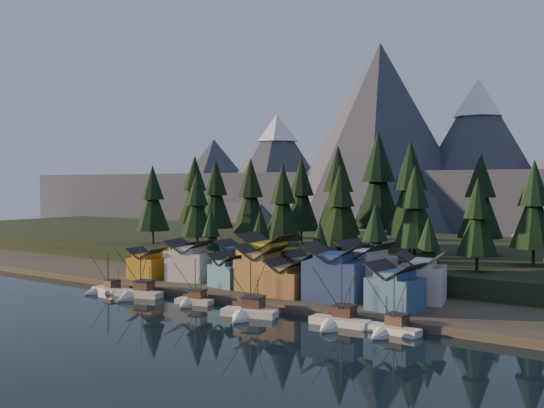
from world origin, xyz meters
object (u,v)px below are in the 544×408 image
Objects in this scene: house_back_1 at (237,259)px; house_front_0 at (146,262)px; boat_2 at (192,295)px; boat_1 at (136,287)px; boat_0 at (103,284)px; boat_4 at (247,304)px; boat_6 at (389,322)px; house_back_0 at (185,257)px; house_front_1 at (190,259)px; boat_5 at (337,314)px.

house_front_0 is at bearing -159.47° from house_back_1.
boat_1 is at bearing 172.96° from boat_2.
boat_2 is at bearing -84.10° from house_back_1.
boat_0 is 10.48m from boat_1.
boat_4 is 35.27m from house_back_1.
boat_4 is (16.28, -2.89, 0.37)m from boat_2.
boat_0 is 13.98m from house_front_0.
boat_1 reaches higher than boat_2.
house_front_0 is at bearing 98.69° from boat_0.
boat_6 reaches higher than boat_0.
boat_1 reaches higher than house_front_0.
boat_4 reaches higher than boat_6.
boat_4 is 1.50× the size of house_front_0.
house_back_1 is at bearing 59.42° from boat_1.
house_back_0 is (-6.85, 22.71, 3.67)m from boat_1.
boat_1 is (10.48, 0.16, 0.36)m from boat_0.
house_front_0 is (-26.00, 12.10, 3.28)m from boat_2.
boat_6 is (58.08, 1.89, -0.30)m from boat_1.
boat_2 is at bearing -6.97° from boat_1.
house_back_0 is at bearing 56.01° from house_front_0.
house_front_1 is at bearing 67.44° from boat_0.
boat_0 is 1.18× the size of house_back_0.
house_front_1 is at bearing 121.64° from boat_2.
boat_2 is 1.21× the size of house_back_0.
house_back_1 is (-40.09, 23.15, 4.20)m from boat_5.
boat_1 reaches higher than boat_5.
house_back_0 is at bearing 94.95° from boat_1.
boat_1 is 1.27× the size of house_back_1.
house_front_1 is (-58.39, 15.70, 4.50)m from boat_6.
boat_1 is 48.53m from boat_5.
house_back_0 is (3.97, 9.31, 0.65)m from house_front_0.
boat_1 is 17.48m from house_front_0.
boat_5 reaches higher than boat_6.
boat_5 is at bearing -3.33° from boat_4.
boat_0 is at bearing 171.33° from boat_2.
boat_5 is 1.42× the size of house_front_0.
boat_0 is at bearing 169.02° from boat_1.
boat_4 is (31.46, -1.59, 0.11)m from boat_1.
boat_0 is 0.92× the size of boat_6.
boat_2 is 1.22× the size of house_front_0.
boat_1 is 18.09m from house_front_1.
boat_2 is at bearing 155.81° from boat_4.
boat_2 is 16.54m from boat_4.
boat_1 is 31.50m from boat_4.
boat_4 is at bearing -172.52° from boat_5.
boat_2 is 30.97m from house_back_0.
boat_1 is at bearing 178.63° from boat_5.
boat_4 is at bearing -167.97° from boat_6.
house_front_0 is 0.87× the size of house_back_1.
boat_4 is at bearing -21.97° from boat_2.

